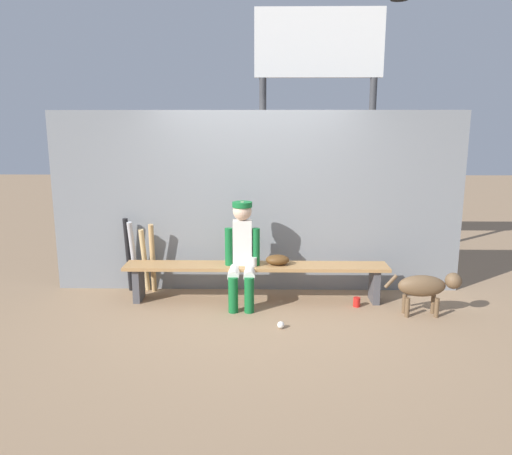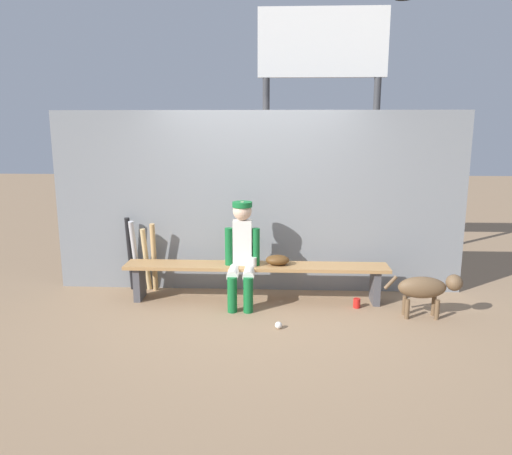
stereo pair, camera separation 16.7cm
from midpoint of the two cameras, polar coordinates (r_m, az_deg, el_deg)
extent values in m
plane|color=#937556|center=(6.03, 0.80, -8.39)|extent=(30.00, 30.00, 0.00)
cube|color=gray|center=(6.16, 0.96, 2.86)|extent=(5.09, 0.03, 2.25)
cube|color=#AD7F4C|center=(5.89, 0.81, -4.48)|extent=(3.12, 0.36, 0.04)
cube|color=#4C4C51|center=(6.17, -12.48, -6.20)|extent=(0.08, 0.29, 0.41)
cube|color=#4C4C51|center=(6.08, 14.29, -6.54)|extent=(0.08, 0.29, 0.41)
cube|color=silver|center=(5.83, -0.75, -1.75)|extent=(0.22, 0.13, 0.53)
sphere|color=beige|center=(5.75, -0.76, 1.91)|extent=(0.22, 0.22, 0.22)
cylinder|color=#14662D|center=(5.74, -0.76, 2.67)|extent=(0.23, 0.23, 0.06)
cylinder|color=silver|center=(5.73, -1.76, -5.17)|extent=(0.13, 0.38, 0.13)
cylinder|color=#14662D|center=(5.62, -1.90, -7.73)|extent=(0.11, 0.11, 0.41)
cylinder|color=#14662D|center=(5.83, -2.33, -2.25)|extent=(0.09, 0.09, 0.45)
cylinder|color=silver|center=(5.72, 0.05, -5.20)|extent=(0.13, 0.38, 0.13)
cylinder|color=#14662D|center=(5.61, -0.04, -7.76)|extent=(0.11, 0.11, 0.41)
cylinder|color=#14662D|center=(5.81, 0.82, -2.29)|extent=(0.09, 0.09, 0.45)
ellipsoid|color=#593819|center=(5.87, 3.30, -3.75)|extent=(0.28, 0.20, 0.12)
cylinder|color=tan|center=(6.33, -10.91, -3.42)|extent=(0.08, 0.18, 0.89)
cylinder|color=tan|center=(6.39, -11.79, -3.60)|extent=(0.10, 0.20, 0.82)
cylinder|color=#B7B7BC|center=(6.37, -12.99, -3.23)|extent=(0.09, 0.23, 0.92)
cylinder|color=black|center=(6.44, -13.54, -2.97)|extent=(0.09, 0.15, 0.95)
sphere|color=white|center=(5.25, 3.53, -11.15)|extent=(0.07, 0.07, 0.07)
cylinder|color=red|center=(5.92, 12.30, -8.49)|extent=(0.08, 0.08, 0.11)
cylinder|color=silver|center=(5.80, 0.49, -3.98)|extent=(0.08, 0.08, 0.11)
cylinder|color=#3F3F42|center=(7.29, 1.80, 6.13)|extent=(0.10, 0.10, 2.72)
cylinder|color=#3F3F42|center=(7.43, 13.97, 5.89)|extent=(0.10, 0.10, 2.72)
cube|color=white|center=(7.37, 8.37, 20.30)|extent=(1.80, 0.08, 0.93)
ellipsoid|color=brown|center=(5.75, 19.34, -6.52)|extent=(0.52, 0.20, 0.24)
sphere|color=brown|center=(5.84, 22.59, -5.87)|extent=(0.18, 0.18, 0.18)
cylinder|color=brown|center=(5.64, 16.05, -6.11)|extent=(0.15, 0.04, 0.16)
cylinder|color=brown|center=(5.92, 20.52, -8.42)|extent=(0.05, 0.05, 0.22)
cylinder|color=brown|center=(5.82, 20.88, -8.82)|extent=(0.05, 0.05, 0.22)
cylinder|color=brown|center=(5.83, 17.49, -8.52)|extent=(0.05, 0.05, 0.22)
cylinder|color=brown|center=(5.72, 17.80, -8.93)|extent=(0.05, 0.05, 0.22)
camera|label=1|loc=(0.08, -89.17, 0.17)|focal=34.80mm
camera|label=2|loc=(0.08, 90.83, -0.17)|focal=34.80mm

